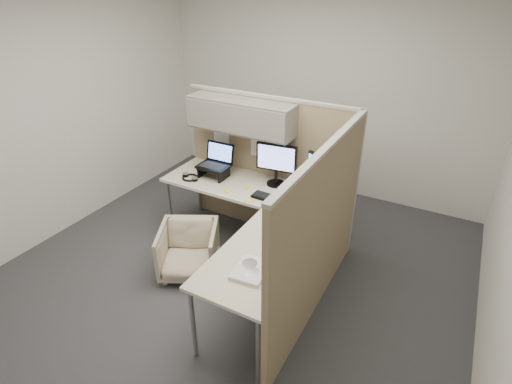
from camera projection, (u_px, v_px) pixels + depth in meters
The scene contains 19 objects.
ground at pixel (236, 271), 4.19m from camera, with size 4.50×4.50×0.00m, color #323237.
partition_back at pixel (256, 144), 4.39m from camera, with size 2.00×0.36×1.63m.
partition_right at pixel (321, 233), 3.36m from camera, with size 0.07×2.03×1.63m.
desk at pixel (252, 212), 3.90m from camera, with size 2.00×1.98×0.73m.
office_chair at pixel (189, 248), 4.05m from camera, with size 0.57×0.53×0.58m, color #BAB593.
monitor_left at pixel (276, 161), 4.20m from camera, with size 0.44×0.20×0.47m.
monitor_right at pixel (320, 176), 3.89m from camera, with size 0.37×0.29×0.47m.
laptop_station at pixel (215, 165), 4.45m from camera, with size 0.35×0.30×0.36m.
keyboard at pixel (272, 199), 4.03m from camera, with size 0.43×0.14×0.02m, color black.
mouse at pixel (302, 210), 3.83m from camera, with size 0.11×0.07×0.04m, color black.
travel_mug at pixel (293, 186), 4.11m from camera, with size 0.08×0.08×0.16m.
soda_can_green at pixel (307, 212), 3.72m from camera, with size 0.07×0.07×0.12m, color black.
soda_can_silver at pixel (310, 201), 3.90m from camera, with size 0.07×0.07×0.12m, color silver.
sticky_note_a at pixel (228, 191), 4.19m from camera, with size 0.08×0.08×0.01m, color yellow.
sticky_note_b at pixel (249, 200), 4.02m from camera, with size 0.08×0.08×0.01m, color yellow.
sticky_note_d at pixel (247, 187), 4.27m from camera, with size 0.08×0.08×0.01m, color yellow.
headphones at pixel (190, 177), 4.45m from camera, with size 0.22×0.22×0.03m.
paper_stack at pixel (251, 270), 3.05m from camera, with size 0.27×0.33×0.03m.
desk_clock at pixel (280, 241), 3.33m from camera, with size 0.06×0.11×0.10m.
Camera 1 is at (1.75, -2.77, 2.74)m, focal length 28.00 mm.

